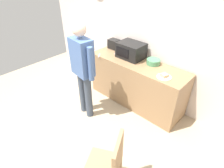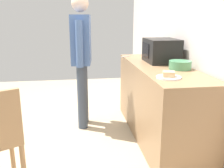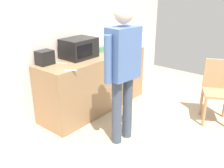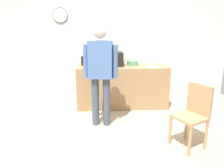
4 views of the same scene
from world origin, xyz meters
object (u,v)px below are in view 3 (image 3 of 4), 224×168
(salad_bowl, at_px, (98,48))
(fork_utensil, at_px, (62,63))
(sandwich_plate, at_px, (125,48))
(spoon_utensil, at_px, (70,70))
(wooden_chair, at_px, (217,88))
(person_standing, at_px, (123,66))
(microwave, at_px, (79,48))
(toaster, at_px, (45,58))

(salad_bowl, bearing_deg, fork_utensil, -174.23)
(sandwich_plate, bearing_deg, spoon_utensil, -173.80)
(fork_utensil, height_order, wooden_chair, wooden_chair)
(person_standing, distance_m, wooden_chair, 1.63)
(salad_bowl, relative_size, spoon_utensil, 1.46)
(salad_bowl, xyz_separation_m, person_standing, (-0.71, -1.08, 0.07))
(microwave, xyz_separation_m, person_standing, (-0.23, -1.02, -0.03))
(sandwich_plate, relative_size, spoon_utensil, 1.41)
(toaster, bearing_deg, fork_utensil, -36.52)
(salad_bowl, bearing_deg, spoon_utensil, -156.70)
(sandwich_plate, height_order, fork_utensil, sandwich_plate)
(toaster, relative_size, wooden_chair, 0.23)
(fork_utensil, bearing_deg, spoon_utensil, -112.69)
(wooden_chair, bearing_deg, microwave, 122.00)
(spoon_utensil, bearing_deg, microwave, 35.68)
(sandwich_plate, xyz_separation_m, spoon_utensil, (-1.38, -0.15, -0.02))
(fork_utensil, bearing_deg, toaster, 143.48)
(person_standing, bearing_deg, salad_bowl, 56.46)
(toaster, xyz_separation_m, person_standing, (0.32, -1.13, 0.02))
(sandwich_plate, height_order, person_standing, person_standing)
(microwave, distance_m, person_standing, 1.04)
(toaster, distance_m, spoon_utensil, 0.49)
(sandwich_plate, xyz_separation_m, person_standing, (-1.10, -0.80, 0.10))
(microwave, xyz_separation_m, fork_utensil, (-0.37, -0.03, -0.15))
(salad_bowl, bearing_deg, person_standing, -123.54)
(microwave, relative_size, spoon_utensil, 2.94)
(toaster, bearing_deg, salad_bowl, -2.74)
(toaster, relative_size, fork_utensil, 1.29)
(toaster, bearing_deg, spoon_utensil, -85.23)
(microwave, distance_m, sandwich_plate, 0.91)
(sandwich_plate, bearing_deg, toaster, 167.03)
(person_standing, bearing_deg, wooden_chair, -29.64)
(salad_bowl, relative_size, fork_utensil, 1.46)
(microwave, height_order, person_standing, person_standing)
(toaster, bearing_deg, person_standing, -74.01)
(wooden_chair, bearing_deg, salad_bowl, 108.91)
(sandwich_plate, relative_size, toaster, 1.09)
(microwave, height_order, salad_bowl, microwave)
(sandwich_plate, distance_m, salad_bowl, 0.48)
(fork_utensil, distance_m, person_standing, 1.01)
(microwave, bearing_deg, toaster, 168.81)
(person_standing, relative_size, wooden_chair, 1.88)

